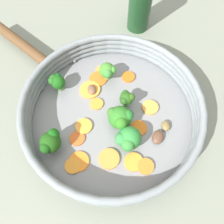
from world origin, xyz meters
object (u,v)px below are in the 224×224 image
at_px(carrot_slice_3, 102,71).
at_px(mushroom_piece_1, 92,90).
at_px(carrot_slice_10, 150,107).
at_px(carrot_slice_9, 90,90).
at_px(carrot_slice_0, 97,104).
at_px(carrot_slice_4, 98,79).
at_px(skillet, 112,116).
at_px(mushroom_piece_2, 166,126).
at_px(broccoli_floret_0, 120,117).
at_px(carrot_slice_11, 134,162).
at_px(broccoli_floret_2, 108,71).
at_px(carrot_slice_7, 77,138).
at_px(broccoli_floret_3, 128,139).
at_px(carrot_slice_2, 79,162).
at_px(carrot_slice_8, 73,166).
at_px(broccoli_floret_1, 126,98).
at_px(carrot_slice_5, 146,166).
at_px(carrot_slice_12, 128,77).
at_px(oil_bottle, 140,1).
at_px(mushroom_piece_0, 158,137).
at_px(carrot_slice_1, 84,126).
at_px(carrot_slice_6, 109,159).
at_px(broccoli_floret_5, 51,141).
at_px(carrot_slice_13, 138,130).
at_px(broccoli_floret_4, 57,81).

bearing_deg(carrot_slice_3, mushroom_piece_1, -172.18).
bearing_deg(carrot_slice_10, carrot_slice_9, 100.80).
bearing_deg(carrot_slice_0, carrot_slice_4, 28.52).
distance_m(skillet, carrot_slice_10, 0.09).
xyz_separation_m(carrot_slice_4, mushroom_piece_2, (-0.03, -0.19, 0.00)).
bearing_deg(broccoli_floret_0, carrot_slice_9, 68.86).
xyz_separation_m(carrot_slice_11, mushroom_piece_1, (0.10, 0.16, 0.00)).
xyz_separation_m(carrot_slice_0, broccoli_floret_2, (0.07, 0.01, 0.03)).
height_order(carrot_slice_7, broccoli_floret_3, broccoli_floret_3).
height_order(carrot_slice_2, carrot_slice_9, carrot_slice_9).
bearing_deg(carrot_slice_8, mushroom_piece_1, 19.61).
xyz_separation_m(carrot_slice_0, broccoli_floret_3, (-0.05, -0.10, 0.02)).
relative_size(carrot_slice_0, carrot_slice_4, 0.69).
relative_size(carrot_slice_11, broccoli_floret_1, 0.85).
bearing_deg(carrot_slice_3, carrot_slice_5, -129.29).
distance_m(carrot_slice_7, carrot_slice_12, 0.19).
bearing_deg(broccoli_floret_0, carrot_slice_4, 53.25).
xyz_separation_m(broccoli_floret_1, oil_bottle, (0.24, 0.09, 0.03)).
xyz_separation_m(skillet, mushroom_piece_0, (0.00, -0.11, 0.01)).
relative_size(broccoli_floret_0, oil_bottle, 0.27).
bearing_deg(carrot_slice_12, mushroom_piece_2, -119.88).
bearing_deg(carrot_slice_0, carrot_slice_3, 22.61).
relative_size(carrot_slice_1, carrot_slice_10, 1.00).
height_order(carrot_slice_2, carrot_slice_8, carrot_slice_8).
xyz_separation_m(carrot_slice_6, broccoli_floret_5, (-0.03, 0.11, 0.03)).
distance_m(carrot_slice_9, carrot_slice_11, 0.19).
relative_size(carrot_slice_1, carrot_slice_13, 1.02).
bearing_deg(carrot_slice_8, carrot_slice_11, -56.86).
bearing_deg(broccoli_floret_3, carrot_slice_2, 141.25).
xyz_separation_m(mushroom_piece_0, mushroom_piece_2, (0.03, -0.00, -0.00)).
xyz_separation_m(carrot_slice_8, broccoli_floret_5, (0.01, 0.05, 0.03)).
height_order(broccoli_floret_4, oil_bottle, oil_bottle).
distance_m(carrot_slice_0, carrot_slice_10, 0.12).
height_order(carrot_slice_4, carrot_slice_8, carrot_slice_8).
height_order(carrot_slice_3, broccoli_floret_1, broccoli_floret_1).
xyz_separation_m(carrot_slice_10, mushroom_piece_0, (-0.06, -0.04, 0.00)).
height_order(mushroom_piece_0, oil_bottle, oil_bottle).
relative_size(carrot_slice_1, carrot_slice_5, 1.11).
relative_size(broccoli_floret_0, mushroom_piece_2, 2.19).
bearing_deg(mushroom_piece_0, broccoli_floret_5, 124.45).
distance_m(carrot_slice_9, broccoli_floret_2, 0.06).
bearing_deg(carrot_slice_0, carrot_slice_5, -114.67).
height_order(carrot_slice_1, carrot_slice_6, same).
xyz_separation_m(carrot_slice_1, carrot_slice_10, (0.11, -0.10, 0.00)).
bearing_deg(carrot_slice_12, broccoli_floret_1, -156.75).
xyz_separation_m(skillet, broccoli_floret_3, (-0.04, -0.06, 0.03)).
relative_size(carrot_slice_8, carrot_slice_13, 0.92).
bearing_deg(broccoli_floret_5, skillet, -29.01).
distance_m(carrot_slice_2, carrot_slice_5, 0.13).
distance_m(carrot_slice_4, mushroom_piece_2, 0.19).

